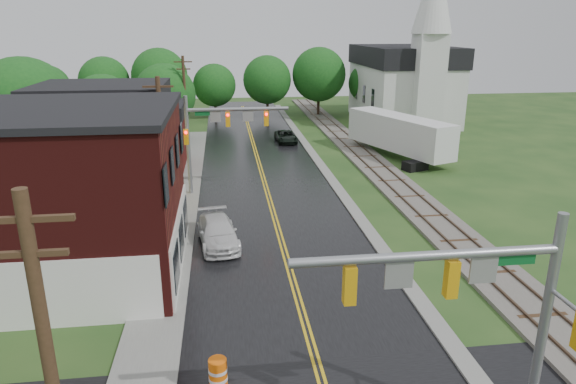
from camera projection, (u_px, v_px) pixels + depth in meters
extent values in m
cube|color=black|center=(264.00, 180.00, 41.23)|extent=(10.00, 90.00, 0.02)
cube|color=gray|center=(318.00, 162.00, 46.60)|extent=(0.80, 70.00, 0.12)
cube|color=gray|center=(181.00, 204.00, 35.77)|extent=(2.40, 50.00, 0.12)
cube|color=#47100F|center=(26.00, 199.00, 24.34)|extent=(14.00, 10.00, 8.00)
cube|color=silver|center=(180.00, 240.00, 25.96)|extent=(0.10, 9.50, 3.00)
cube|color=black|center=(11.00, 111.00, 23.06)|extent=(14.30, 10.30, 0.30)
cube|color=tan|center=(108.00, 158.00, 35.15)|extent=(8.00, 7.00, 6.40)
cube|color=#3F0F0C|center=(143.00, 143.00, 44.07)|extent=(7.00, 6.00, 4.40)
cube|color=silver|center=(402.00, 93.00, 66.15)|extent=(10.00, 16.00, 7.00)
cube|color=black|center=(404.00, 56.00, 64.70)|extent=(10.40, 16.40, 2.40)
cube|color=silver|center=(427.00, 84.00, 57.99)|extent=(3.20, 3.20, 11.00)
cube|color=#59544C|center=(368.00, 160.00, 47.13)|extent=(3.20, 80.00, 0.20)
cube|color=#4C3828|center=(360.00, 158.00, 47.00)|extent=(0.10, 80.00, 0.12)
cube|color=#4C3828|center=(375.00, 158.00, 47.17)|extent=(0.10, 80.00, 0.12)
cylinder|color=gray|center=(542.00, 333.00, 14.38)|extent=(0.28, 0.28, 7.20)
cylinder|color=gray|center=(427.00, 256.00, 13.14)|extent=(7.20, 0.26, 0.26)
cube|color=orange|center=(451.00, 279.00, 13.45)|extent=(0.32, 0.30, 1.05)
cube|color=orange|center=(350.00, 285.00, 13.12)|extent=(0.32, 0.30, 1.05)
cube|color=gray|center=(483.00, 270.00, 13.49)|extent=(0.75, 0.06, 0.75)
cube|color=gray|center=(399.00, 275.00, 13.21)|extent=(0.75, 0.06, 0.75)
cube|color=#0C5926|center=(510.00, 260.00, 13.50)|extent=(1.40, 0.04, 0.30)
cylinder|color=gray|center=(188.00, 147.00, 36.62)|extent=(0.28, 0.28, 7.20)
cylinder|color=gray|center=(238.00, 109.00, 36.25)|extent=(7.20, 0.26, 0.26)
cube|color=orange|center=(228.00, 119.00, 36.38)|extent=(0.32, 0.30, 1.05)
cube|color=orange|center=(266.00, 118.00, 36.71)|extent=(0.32, 0.30, 1.05)
cube|color=gray|center=(215.00, 117.00, 36.21)|extent=(0.75, 0.06, 0.75)
cube|color=gray|center=(248.00, 116.00, 36.49)|extent=(0.75, 0.06, 0.75)
cube|color=#0C5926|center=(205.00, 113.00, 36.05)|extent=(1.40, 0.04, 0.30)
sphere|color=#FF0C0C|center=(228.00, 115.00, 36.11)|extent=(0.20, 0.20, 0.20)
cube|color=#382616|center=(25.00, 219.00, 9.52)|extent=(1.80, 0.12, 0.12)
cube|color=#382616|center=(30.00, 254.00, 9.73)|extent=(1.40, 0.12, 0.12)
cylinder|color=#382616|center=(163.00, 151.00, 31.48)|extent=(0.28, 0.28, 9.00)
cube|color=#382616|center=(158.00, 87.00, 30.27)|extent=(1.80, 0.12, 0.12)
cube|color=#382616|center=(159.00, 98.00, 30.49)|extent=(1.40, 0.12, 0.12)
cylinder|color=#382616|center=(185.00, 101.00, 52.23)|extent=(0.28, 0.28, 9.00)
cube|color=#382616|center=(183.00, 62.00, 51.03)|extent=(1.80, 0.12, 0.12)
cube|color=#382616|center=(183.00, 69.00, 51.24)|extent=(1.40, 0.12, 0.12)
cylinder|color=black|center=(34.00, 160.00, 40.42)|extent=(0.36, 0.36, 3.42)
sphere|color=#154C18|center=(25.00, 107.00, 39.13)|extent=(7.60, 7.60, 7.60)
sphere|color=#154C18|center=(33.00, 117.00, 39.03)|extent=(5.32, 5.32, 5.32)
cylinder|color=black|center=(108.00, 142.00, 48.56)|extent=(0.36, 0.36, 2.70)
sphere|color=#154C18|center=(104.00, 107.00, 47.54)|extent=(6.00, 6.00, 6.00)
sphere|color=#154C18|center=(110.00, 113.00, 47.40)|extent=(4.20, 4.20, 4.20)
cylinder|color=black|center=(167.00, 128.00, 54.80)|extent=(0.36, 0.36, 2.88)
sphere|color=#154C18|center=(165.00, 94.00, 53.71)|extent=(6.40, 6.40, 6.40)
sphere|color=#154C18|center=(171.00, 100.00, 53.58)|extent=(4.48, 4.48, 4.48)
imported|color=black|center=(286.00, 137.00, 54.37)|extent=(2.22, 4.49, 1.22)
imported|color=silver|center=(218.00, 232.00, 28.90)|extent=(2.67, 5.25, 1.46)
cube|color=black|center=(415.00, 166.00, 43.97)|extent=(2.31, 1.84, 0.80)
cylinder|color=gray|center=(387.00, 146.00, 51.29)|extent=(0.16, 0.16, 0.80)
cube|color=silver|center=(399.00, 132.00, 47.76)|extent=(6.91, 12.55, 3.10)
cylinder|color=#FC650B|center=(218.00, 374.00, 17.41)|extent=(0.66, 0.66, 1.12)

